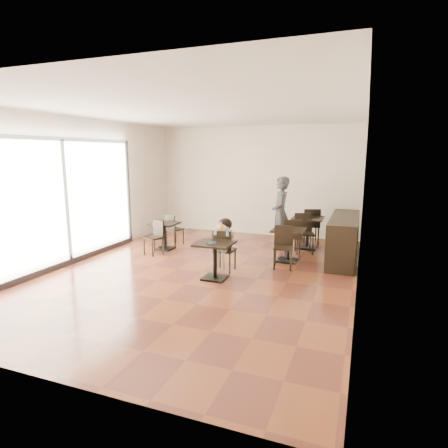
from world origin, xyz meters
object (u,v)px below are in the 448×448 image
at_px(cafe_table_back, 307,233).
at_px(cafe_table_mid, 288,245).
at_px(child, 225,245).
at_px(chair_mid_a, 293,237).
at_px(chair_back_a, 310,226).
at_px(chair_left_b, 153,238).
at_px(chair_mid_b, 283,248).
at_px(chair_back_b, 304,234).
at_px(child_chair, 225,250).
at_px(child_table, 215,261).
at_px(cafe_table_left, 165,236).
at_px(adult_patron, 280,213).
at_px(chair_left_a, 175,229).

bearing_deg(cafe_table_back, cafe_table_mid, -99.43).
distance_m(child, chair_mid_a, 2.02).
bearing_deg(chair_back_a, chair_left_b, 19.15).
distance_m(chair_mid_b, chair_left_b, 3.14).
bearing_deg(chair_back_b, child, -141.11).
distance_m(child, chair_mid_b, 1.25).
bearing_deg(child_chair, cafe_table_mid, -133.38).
xyz_separation_m(cafe_table_mid, chair_mid_b, (0.00, -0.55, 0.08)).
height_order(child_table, chair_left_b, chair_left_b).
distance_m(cafe_table_left, cafe_table_back, 3.65).
relative_size(chair_mid_a, chair_left_b, 1.09).
bearing_deg(child_table, cafe_table_mid, 57.39).
height_order(cafe_table_back, chair_mid_b, chair_mid_b).
distance_m(cafe_table_mid, chair_back_b, 0.87).
height_order(chair_mid_b, chair_back_b, chair_back_b).
distance_m(cafe_table_back, chair_left_b, 3.90).
distance_m(cafe_table_mid, chair_back_a, 1.94).
height_order(adult_patron, chair_back_b, adult_patron).
xyz_separation_m(chair_mid_a, chair_back_b, (0.23, 0.28, 0.04)).
bearing_deg(chair_left_a, chair_mid_a, -160.21).
xyz_separation_m(child_table, child_chair, (0.00, 0.55, 0.07)).
distance_m(child_table, chair_mid_a, 2.50).
height_order(child_table, cafe_table_left, child_table).
distance_m(child_table, chair_back_b, 2.86).
bearing_deg(cafe_table_left, chair_back_a, 30.11).
distance_m(cafe_table_mid, chair_left_b, 3.19).
xyz_separation_m(adult_patron, chair_back_a, (0.65, 0.85, -0.44)).
bearing_deg(cafe_table_left, child, -28.77).
xyz_separation_m(child_chair, chair_left_a, (-2.05, 1.68, -0.03)).
xyz_separation_m(child_table, chair_left_b, (-2.05, 1.13, 0.05)).
xyz_separation_m(child_chair, cafe_table_mid, (1.09, 1.15, -0.07)).
bearing_deg(chair_mid_a, cafe_table_back, -114.83).
relative_size(cafe_table_mid, chair_back_a, 0.77).
height_order(child, chair_back_a, child).
bearing_deg(cafe_table_back, chair_back_a, 90.00).
height_order(chair_mid_b, chair_back_a, chair_back_a).
xyz_separation_m(child, cafe_table_mid, (1.09, 1.15, -0.18)).
relative_size(child_chair, chair_mid_a, 0.98).
xyz_separation_m(chair_mid_b, chair_back_a, (0.23, 2.48, 0.04)).
bearing_deg(cafe_table_back, chair_back_b, -90.00).
bearing_deg(child, cafe_table_left, 151.23).
height_order(child_table, child, child).
bearing_deg(chair_back_b, chair_left_b, -174.85).
distance_m(child, chair_left_b, 2.14).
distance_m(child_chair, chair_mid_b, 1.25).
xyz_separation_m(child_chair, adult_patron, (0.67, 2.23, 0.48)).
bearing_deg(adult_patron, chair_left_a, -95.95).
height_order(cafe_table_mid, chair_back_b, chair_back_b).
height_order(cafe_table_mid, cafe_table_left, cafe_table_mid).
xyz_separation_m(child_chair, cafe_table_back, (1.32, 2.53, -0.04)).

